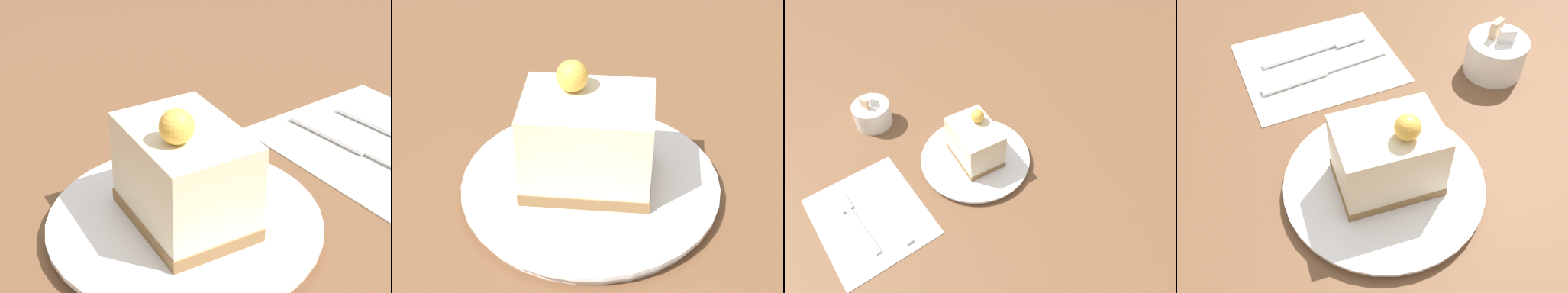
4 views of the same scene
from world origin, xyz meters
The scene contains 7 objects.
ground_plane centered at (0.00, 0.00, 0.00)m, with size 4.00×4.00×0.00m, color brown.
plate centered at (0.04, -0.02, 0.01)m, with size 0.21×0.21×0.01m.
cake_slice centered at (0.04, -0.02, 0.05)m, with size 0.09×0.11×0.10m.
napkin centered at (-0.18, 0.00, 0.00)m, with size 0.19×0.22×0.00m.
fork centered at (-0.21, 0.02, 0.01)m, with size 0.02×0.15×0.00m.
knife centered at (-0.16, -0.02, 0.01)m, with size 0.01×0.18×0.00m.
sugar_bowl centered at (-0.06, 0.20, 0.03)m, with size 0.08×0.08×0.07m.
Camera 4 is at (0.27, -0.16, 0.38)m, focal length 40.00 mm.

